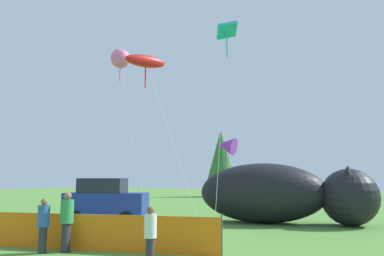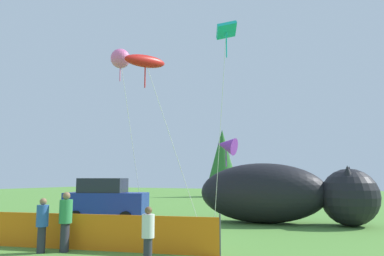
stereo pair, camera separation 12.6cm
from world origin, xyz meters
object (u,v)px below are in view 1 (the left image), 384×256
spectator_in_blue_shirt (150,234)px  kite_red_lizard (146,62)px  kite_purple_delta (226,146)px  inflatable_cat (281,195)px  parked_car (105,201)px  kite_pink_octopus (120,59)px  spectator_in_red_shirt (67,219)px  folding_chair (152,234)px  spectator_in_white_shirt (43,223)px  kite_teal_diamond (227,35)px

spectator_in_blue_shirt → kite_red_lizard: kite_red_lizard is taller
kite_purple_delta → inflatable_cat: bearing=-23.6°
parked_car → kite_purple_delta: (5.00, 5.12, 3.18)m
kite_purple_delta → kite_pink_octopus: bearing=-131.1°
spectator_in_blue_shirt → kite_pink_octopus: kite_pink_octopus is taller
inflatable_cat → spectator_in_red_shirt: bearing=-122.7°
folding_chair → spectator_in_white_shirt: bearing=-177.4°
kite_purple_delta → spectator_in_red_shirt: bearing=-95.0°
spectator_in_blue_shirt → kite_purple_delta: 13.24m
kite_teal_diamond → kite_pink_octopus: bearing=172.7°
kite_red_lizard → kite_purple_delta: kite_red_lizard is taller
folding_chair → spectator_in_blue_shirt: spectator_in_blue_shirt is taller
folding_chair → kite_teal_diamond: kite_teal_diamond is taller
parked_car → spectator_in_red_shirt: size_ratio=2.41×
inflatable_cat → spectator_in_white_shirt: bearing=-124.2°
spectator_in_red_shirt → kite_purple_delta: size_ratio=0.38×
kite_red_lizard → kite_teal_diamond: (3.81, 0.93, 1.04)m
inflatable_cat → kite_red_lizard: 9.76m
spectator_in_blue_shirt → kite_red_lizard: (-3.98, 5.78, 7.04)m
kite_teal_diamond → kite_purple_delta: kite_teal_diamond is taller
kite_pink_octopus → spectator_in_red_shirt: bearing=-64.9°
spectator_in_white_shirt → kite_pink_octopus: bearing=110.1°
spectator_in_white_shirt → spectator_in_blue_shirt: bearing=-0.9°
kite_teal_diamond → spectator_in_red_shirt: bearing=-118.4°
kite_pink_octopus → kite_purple_delta: size_ratio=1.92×
spectator_in_white_shirt → spectator_in_blue_shirt: (4.07, -0.07, -0.07)m
folding_chair → parked_car: bearing=108.4°
folding_chair → spectator_in_red_shirt: bearing=-178.9°
kite_purple_delta → kite_teal_diamond: bearing=-68.6°
kite_pink_octopus → kite_red_lizard: bearing=-32.1°
spectator_in_white_shirt → spectator_in_blue_shirt: size_ratio=1.08×
kite_red_lizard → kite_pink_octopus: size_ratio=0.88×
kite_pink_octopus → kite_purple_delta: kite_pink_octopus is taller
inflatable_cat → spectator_in_white_shirt: size_ratio=5.33×
spectator_in_white_shirt → kite_red_lizard: size_ratio=0.21×
kite_red_lizard → parked_car: bearing=154.7°
inflatable_cat → spectator_in_red_shirt: inflatable_cat is taller
folding_chair → inflatable_cat: size_ratio=0.10×
spectator_in_red_shirt → kite_teal_diamond: 10.58m
spectator_in_white_shirt → kite_red_lizard: bearing=89.1°
kite_red_lizard → kite_purple_delta: bearing=77.3°
spectator_in_red_shirt → kite_pink_octopus: kite_pink_octopus is taller
spectator_in_white_shirt → kite_purple_delta: size_ratio=0.35×
folding_chair → spectator_in_blue_shirt: 2.32m
inflatable_cat → kite_purple_delta: 4.92m
parked_car → spectator_in_white_shirt: parked_car is taller
kite_teal_diamond → kite_purple_delta: (-2.29, 5.84, -4.63)m
spectator_in_white_shirt → kite_purple_delta: 13.03m
spectator_in_white_shirt → inflatable_cat: bearing=64.2°
folding_chair → inflatable_cat: bearing=44.4°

